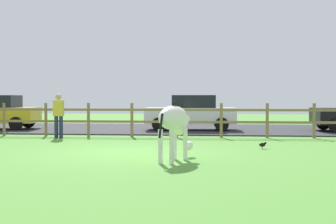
# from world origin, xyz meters

# --- Properties ---
(ground_plane) EXTENTS (60.00, 60.00, 0.00)m
(ground_plane) POSITION_xyz_m (0.00, 0.00, 0.00)
(ground_plane) COLOR #549338
(parking_asphalt) EXTENTS (28.00, 7.40, 0.05)m
(parking_asphalt) POSITION_xyz_m (0.00, 9.30, 0.03)
(parking_asphalt) COLOR #2D2D33
(parking_asphalt) RESTS_ON ground_plane
(paddock_fence) EXTENTS (20.49, 0.11, 1.29)m
(paddock_fence) POSITION_xyz_m (-0.81, 5.00, 0.73)
(paddock_fence) COLOR olive
(paddock_fence) RESTS_ON ground_plane
(zebra) EXTENTS (0.90, 1.87, 1.41)m
(zebra) POSITION_xyz_m (1.38, -1.61, 0.93)
(zebra) COLOR white
(zebra) RESTS_ON ground_plane
(crow_on_grass) EXTENTS (0.21, 0.10, 0.20)m
(crow_on_grass) POSITION_xyz_m (3.73, 1.27, 0.13)
(crow_on_grass) COLOR black
(crow_on_grass) RESTS_ON ground_plane
(parked_car_white) EXTENTS (4.06, 1.99, 1.56)m
(parked_car_white) POSITION_xyz_m (1.30, 8.26, 0.84)
(parked_car_white) COLOR white
(parked_car_white) RESTS_ON parking_asphalt
(visitor_near_fence) EXTENTS (0.36, 0.23, 1.64)m
(visitor_near_fence) POSITION_xyz_m (-3.40, 4.14, 0.91)
(visitor_near_fence) COLOR #232847
(visitor_near_fence) RESTS_ON ground_plane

